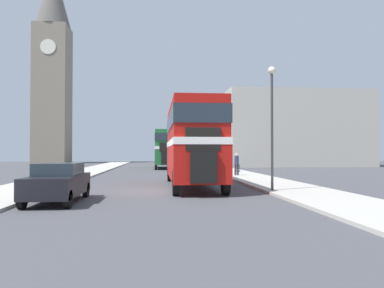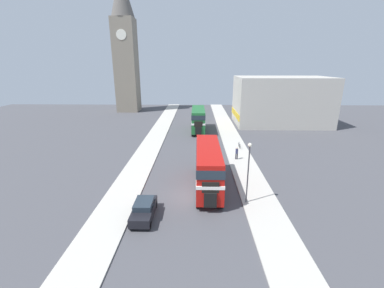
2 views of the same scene
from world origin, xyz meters
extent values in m
plane|color=#47474C|center=(0.00, 0.00, 0.00)|extent=(120.00, 120.00, 0.00)
cube|color=#B7B2A8|center=(6.75, 0.00, 0.06)|extent=(3.50, 120.00, 0.12)
cube|color=#B7B2A8|center=(-6.75, 0.00, 0.06)|extent=(3.50, 120.00, 0.12)
cube|color=#B2140F|center=(1.86, 2.35, 1.39)|extent=(2.49, 10.18, 1.71)
cube|color=white|center=(1.86, 2.35, 2.40)|extent=(2.52, 10.23, 0.31)
cube|color=#B2140F|center=(1.86, 2.35, 3.49)|extent=(2.44, 9.97, 1.86)
cube|color=#232D38|center=(1.86, 2.35, 3.58)|extent=(2.52, 10.07, 0.84)
cube|color=black|center=(1.86, -2.84, 1.31)|extent=(1.12, 0.20, 1.37)
cube|color=black|center=(1.86, -2.69, 2.46)|extent=(1.49, 0.12, 0.99)
cylinder|color=black|center=(0.76, -1.83, 0.57)|extent=(0.28, 1.13, 1.13)
cylinder|color=black|center=(2.97, -1.83, 0.57)|extent=(0.28, 1.13, 1.13)
cylinder|color=black|center=(0.76, 6.42, 0.57)|extent=(0.28, 1.13, 1.13)
cylinder|color=black|center=(2.97, 6.42, 0.57)|extent=(0.28, 1.13, 1.13)
cube|color=#1E602D|center=(0.91, 26.30, 1.39)|extent=(2.47, 9.51, 1.70)
cube|color=white|center=(0.91, 26.30, 2.39)|extent=(2.49, 9.56, 0.31)
cube|color=#1E602D|center=(0.91, 26.30, 3.47)|extent=(2.42, 9.32, 1.85)
cube|color=#232D38|center=(0.91, 26.30, 3.56)|extent=(2.49, 9.42, 0.83)
cube|color=black|center=(0.91, 21.44, 1.30)|extent=(1.11, 0.20, 1.36)
cube|color=black|center=(0.91, 21.58, 2.45)|extent=(1.48, 0.12, 0.99)
cylinder|color=black|center=(-0.19, 22.45, 0.57)|extent=(0.28, 1.13, 1.13)
cylinder|color=black|center=(2.00, 22.45, 0.57)|extent=(0.28, 1.13, 1.13)
cylinder|color=black|center=(-0.19, 30.03, 0.57)|extent=(0.28, 1.13, 1.13)
cylinder|color=black|center=(2.00, 30.03, 0.57)|extent=(0.28, 1.13, 1.13)
cube|color=black|center=(-3.83, -3.58, 0.66)|extent=(1.70, 4.15, 0.75)
cube|color=#232D38|center=(-3.83, -3.41, 1.27)|extent=(1.50, 2.16, 0.46)
cylinder|color=black|center=(-4.58, -5.21, 0.32)|extent=(0.20, 0.64, 0.64)
cylinder|color=black|center=(-3.08, -5.21, 0.32)|extent=(0.20, 0.64, 0.64)
cylinder|color=black|center=(-4.58, -1.95, 0.32)|extent=(0.20, 0.64, 0.64)
cylinder|color=black|center=(-3.08, -1.95, 0.32)|extent=(0.20, 0.64, 0.64)
cylinder|color=#282833|center=(6.02, 10.45, 0.53)|extent=(0.15, 0.15, 0.83)
cylinder|color=#282833|center=(6.20, 10.45, 0.53)|extent=(0.15, 0.15, 0.83)
cylinder|color=navy|center=(6.11, 10.45, 1.27)|extent=(0.34, 0.34, 0.65)
sphere|color=beige|center=(6.11, 10.45, 1.71)|extent=(0.22, 0.22, 0.22)
torus|color=black|center=(7.31, 15.04, 0.48)|extent=(0.05, 0.71, 0.71)
torus|color=black|center=(7.31, 16.09, 0.48)|extent=(0.05, 0.71, 0.71)
cylinder|color=#234C93|center=(7.31, 15.57, 0.62)|extent=(0.04, 1.06, 0.34)
cylinder|color=#234C93|center=(7.31, 15.94, 0.69)|extent=(0.04, 0.04, 0.43)
cylinder|color=#38383D|center=(5.35, -1.03, 2.87)|extent=(0.12, 0.12, 5.50)
sphere|color=#EFEACC|center=(5.35, -1.03, 5.80)|extent=(0.36, 0.36, 0.36)
cube|color=gray|center=(-18.31, 48.72, 11.95)|extent=(5.62, 5.62, 23.90)
cylinder|color=silver|center=(-18.31, 45.86, 19.59)|extent=(2.53, 0.10, 2.53)
cube|color=#B2ADA3|center=(18.70, 32.96, 5.03)|extent=(19.19, 11.75, 10.06)
cube|color=gold|center=(9.04, 32.96, 2.21)|extent=(0.12, 11.16, 1.21)
camera|label=1|loc=(-0.06, -18.27, 1.92)|focal=35.00mm
camera|label=2|loc=(0.66, -22.66, 12.64)|focal=24.00mm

